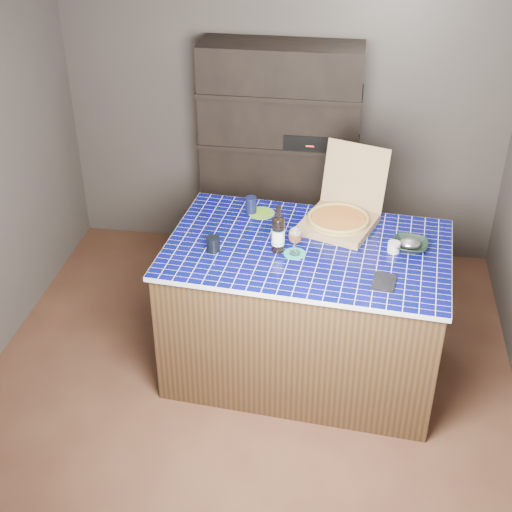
% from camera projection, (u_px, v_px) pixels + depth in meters
% --- Properties ---
extents(room, '(3.50, 3.50, 3.50)m').
position_uv_depth(room, '(248.00, 211.00, 4.12)').
color(room, brown).
rests_on(room, ground).
extents(shelving_unit, '(1.20, 0.41, 1.80)m').
position_uv_depth(shelving_unit, '(280.00, 158.00, 5.59)').
color(shelving_unit, black).
rests_on(shelving_unit, floor).
extents(kitchen_island, '(1.81, 1.23, 0.95)m').
position_uv_depth(kitchen_island, '(305.00, 309.00, 4.62)').
color(kitchen_island, '#47301B').
rests_on(kitchen_island, floor).
extents(pizza_box, '(0.57, 0.63, 0.47)m').
position_uv_depth(pizza_box, '(340.00, 217.00, 4.56)').
color(pizza_box, '#9A754F').
rests_on(pizza_box, kitchen_island).
extents(mead_bottle, '(0.08, 0.08, 0.31)m').
position_uv_depth(mead_bottle, '(278.00, 234.00, 4.27)').
color(mead_bottle, black).
rests_on(mead_bottle, kitchen_island).
extents(teal_trivet, '(0.14, 0.14, 0.01)m').
position_uv_depth(teal_trivet, '(295.00, 254.00, 4.29)').
color(teal_trivet, teal).
rests_on(teal_trivet, kitchen_island).
extents(wine_glass, '(0.08, 0.08, 0.18)m').
position_uv_depth(wine_glass, '(295.00, 236.00, 4.23)').
color(wine_glass, white).
rests_on(wine_glass, teal_trivet).
extents(tumbler, '(0.08, 0.08, 0.09)m').
position_uv_depth(tumbler, '(213.00, 244.00, 4.31)').
color(tumbler, black).
rests_on(tumbler, kitchen_island).
extents(dvd_case, '(0.15, 0.19, 0.01)m').
position_uv_depth(dvd_case, '(384.00, 282.00, 4.03)').
color(dvd_case, black).
rests_on(dvd_case, kitchen_island).
extents(bowl, '(0.24, 0.24, 0.05)m').
position_uv_depth(bowl, '(410.00, 245.00, 4.33)').
color(bowl, black).
rests_on(bowl, kitchen_island).
extents(foil_contents, '(0.13, 0.11, 0.06)m').
position_uv_depth(foil_contents, '(410.00, 243.00, 4.32)').
color(foil_contents, '#ABADB6').
rests_on(foil_contents, bowl).
extents(white_jar, '(0.08, 0.08, 0.06)m').
position_uv_depth(white_jar, '(394.00, 247.00, 4.30)').
color(white_jar, silver).
rests_on(white_jar, kitchen_island).
extents(navy_cup, '(0.07, 0.07, 0.12)m').
position_uv_depth(navy_cup, '(251.00, 205.00, 4.71)').
color(navy_cup, black).
rests_on(navy_cup, kitchen_island).
extents(green_trivet, '(0.18, 0.18, 0.01)m').
position_uv_depth(green_trivet, '(261.00, 213.00, 4.73)').
color(green_trivet, '#639E22').
rests_on(green_trivet, kitchen_island).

